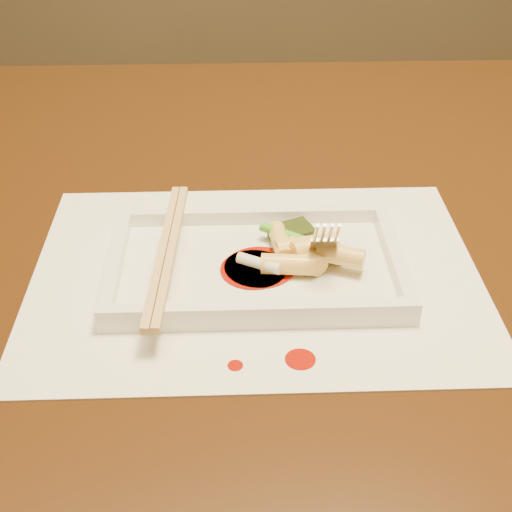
{
  "coord_description": "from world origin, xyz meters",
  "views": [
    {
      "loc": [
        0.05,
        -0.62,
        1.13
      ],
      "look_at": [
        0.06,
        -0.1,
        0.77
      ],
      "focal_mm": 50.0,
      "sensor_mm": 36.0,
      "label": 1
    }
  ],
  "objects_px": {
    "table": "(194,297)",
    "plate_base": "(256,269)",
    "chopstick_a": "(163,251)",
    "placemat": "(256,273)",
    "fork": "(337,181)"
  },
  "relations": [
    {
      "from": "chopstick_a",
      "to": "table",
      "type": "bearing_deg",
      "value": 79.53
    },
    {
      "from": "placemat",
      "to": "chopstick_a",
      "type": "xyz_separation_m",
      "value": [
        -0.08,
        -0.0,
        0.03
      ]
    },
    {
      "from": "table",
      "to": "chopstick_a",
      "type": "relative_size",
      "value": 6.47
    },
    {
      "from": "table",
      "to": "plate_base",
      "type": "height_order",
      "value": "plate_base"
    },
    {
      "from": "plate_base",
      "to": "fork",
      "type": "distance_m",
      "value": 0.11
    },
    {
      "from": "fork",
      "to": "table",
      "type": "bearing_deg",
      "value": 149.06
    },
    {
      "from": "chopstick_a",
      "to": "fork",
      "type": "distance_m",
      "value": 0.16
    },
    {
      "from": "table",
      "to": "placemat",
      "type": "height_order",
      "value": "placemat"
    },
    {
      "from": "table",
      "to": "placemat",
      "type": "relative_size",
      "value": 3.5
    },
    {
      "from": "placemat",
      "to": "plate_base",
      "type": "bearing_deg",
      "value": -90.0
    },
    {
      "from": "table",
      "to": "fork",
      "type": "relative_size",
      "value": 10.0
    },
    {
      "from": "placemat",
      "to": "plate_base",
      "type": "distance_m",
      "value": 0.0
    },
    {
      "from": "fork",
      "to": "placemat",
      "type": "bearing_deg",
      "value": -165.58
    },
    {
      "from": "chopstick_a",
      "to": "placemat",
      "type": "bearing_deg",
      "value": 0.0
    },
    {
      "from": "table",
      "to": "plate_base",
      "type": "xyz_separation_m",
      "value": [
        0.06,
        -0.1,
        0.11
      ]
    }
  ]
}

